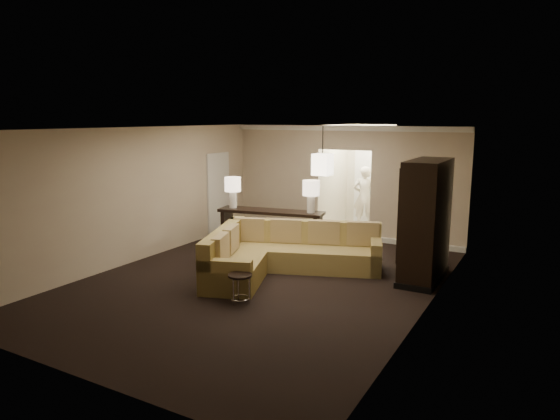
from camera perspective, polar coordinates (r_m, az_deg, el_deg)
The scene contains 19 objects.
ground at distance 9.35m, azimuth -2.25°, elevation -8.15°, with size 8.00×8.00×0.00m, color black.
wall_back at distance 12.54m, azimuth 7.29°, elevation 3.17°, with size 6.00×0.04×2.80m, color beige.
wall_front at distance 6.05m, azimuth -22.62°, elevation -5.59°, with size 6.00×0.04×2.80m, color beige.
wall_left at distance 10.85m, azimuth -15.96°, elevation 1.69°, with size 0.04×8.00×2.80m, color beige.
wall_right at distance 7.88m, azimuth 16.63°, elevation -1.58°, with size 0.04×8.00×2.80m, color beige.
ceiling at distance 8.86m, azimuth -2.38°, elevation 9.28°, with size 6.00×8.00×0.02m, color white.
crown_molding at distance 12.40m, azimuth 7.34°, elevation 9.25°, with size 6.00×0.10×0.12m, color white.
baseboard at distance 12.74m, azimuth 7.06°, elevation -2.85°, with size 6.00×0.10×0.12m, color white.
side_door at distance 12.98m, azimuth -7.04°, elevation 1.86°, with size 0.05×0.90×2.10m, color white.
foyer at distance 13.80m, azimuth 9.37°, elevation 3.37°, with size 1.44×2.02×2.80m.
sectional_sofa at distance 9.76m, azimuth 0.12°, elevation -5.03°, with size 3.28×3.30×0.93m.
coffee_table at distance 10.73m, azimuth -5.07°, elevation -4.56°, with size 1.03×1.03×0.42m.
console_table at distance 11.32m, azimuth -1.04°, elevation -1.89°, with size 2.47×0.97×0.93m.
armoire at distance 9.56m, azimuth 16.26°, elevation -1.46°, with size 0.67×1.56×2.24m.
drink_table at distance 8.21m, azimuth -4.58°, elevation -8.26°, with size 0.39×0.39×0.49m.
table_lamp_left at distance 11.51m, azimuth -5.42°, elevation 2.59°, with size 0.37×0.37×0.71m.
table_lamp_right at distance 10.88m, azimuth 3.57°, elevation 2.15°, with size 0.37×0.37×0.71m.
pendant_light at distance 11.29m, azimuth 4.87°, elevation 5.22°, with size 0.38×0.38×1.09m.
person at distance 13.84m, azimuth 9.62°, elevation 1.85°, with size 0.68×0.45×1.87m, color beige.
Camera 1 is at (4.63, -7.54, 3.00)m, focal length 32.00 mm.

